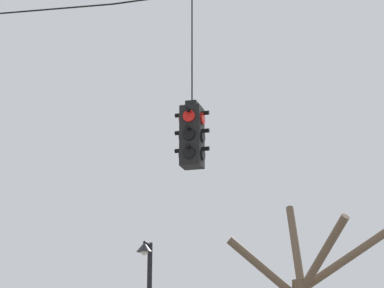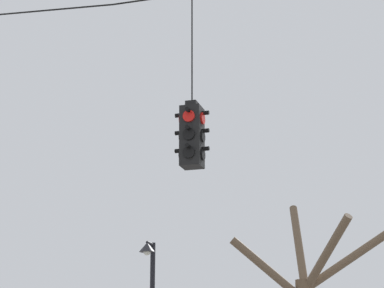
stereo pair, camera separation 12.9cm
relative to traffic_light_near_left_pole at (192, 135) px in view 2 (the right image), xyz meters
The scene contains 1 object.
traffic_light_near_left_pole is the anchor object (origin of this frame).
Camera 2 is at (3.57, -11.56, 1.62)m, focal length 70.00 mm.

